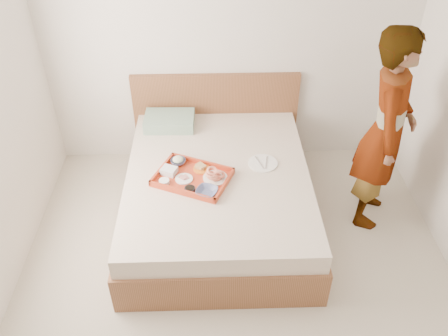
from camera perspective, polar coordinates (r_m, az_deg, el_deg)
name	(u,v)px	position (r m, az deg, el deg)	size (l,w,h in m)	color
ground	(239,309)	(3.70, 1.80, -16.75)	(3.50, 4.00, 0.01)	#BEB2A1
wall_back	(229,38)	(4.47, 0.65, 15.48)	(3.50, 0.01, 2.60)	silver
bed	(218,195)	(4.16, -0.73, -3.33)	(1.65, 2.00, 0.53)	brown
headboard	(216,117)	(4.82, -1.00, 6.23)	(1.65, 0.06, 0.95)	brown
pillow	(169,121)	(4.57, -6.64, 5.68)	(0.47, 0.32, 0.11)	gray
tray	(193,177)	(3.91, -3.83, -1.10)	(0.59, 0.43, 0.05)	#C5421A
prawn_plate	(215,178)	(3.90, -1.06, -1.21)	(0.20, 0.20, 0.01)	white
navy_bowl_big	(207,192)	(3.74, -2.10, -2.88)	(0.17, 0.17, 0.04)	#1B274C
sauce_dish	(190,189)	(3.78, -4.17, -2.60)	(0.09, 0.09, 0.03)	black
meat_plate	(184,179)	(3.90, -4.89, -1.33)	(0.15, 0.15, 0.01)	white
bread_plate	(202,169)	(4.00, -2.74, -0.10)	(0.14, 0.14, 0.01)	orange
salad_bowl	(178,162)	(4.07, -5.58, 0.79)	(0.13, 0.13, 0.04)	#1B274C
plastic_tub	(169,171)	(3.96, -6.69, -0.33)	(0.12, 0.10, 0.05)	silver
cheese_round	(164,182)	(3.88, -7.27, -1.65)	(0.09, 0.09, 0.03)	white
dinner_plate	(263,163)	(4.09, 4.74, 0.58)	(0.26, 0.26, 0.01)	white
person	(386,132)	(4.05, 19.03, 4.17)	(0.65, 0.43, 1.79)	beige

